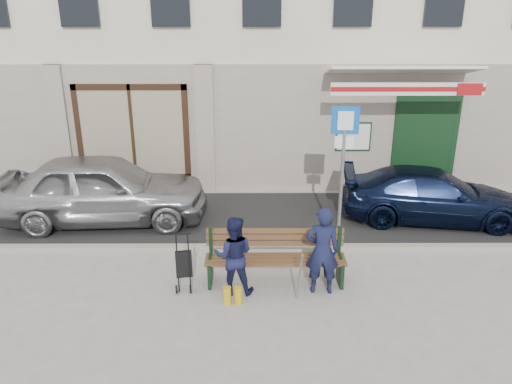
{
  "coord_description": "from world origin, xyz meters",
  "views": [
    {
      "loc": [
        -0.18,
        -7.26,
        4.52
      ],
      "look_at": [
        -0.15,
        1.6,
        1.2
      ],
      "focal_mm": 35.0,
      "sensor_mm": 36.0,
      "label": 1
    }
  ],
  "objects_px": {
    "woman": "(234,255)",
    "man": "(322,251)",
    "bench": "(273,259)",
    "parking_sign": "(343,154)",
    "car_silver": "(103,189)",
    "stroller": "(184,265)",
    "car_navy": "(432,195)"
  },
  "relations": [
    {
      "from": "woman",
      "to": "man",
      "type": "bearing_deg",
      "value": -177.35
    },
    {
      "from": "bench",
      "to": "woman",
      "type": "bearing_deg",
      "value": -154.98
    },
    {
      "from": "parking_sign",
      "to": "bench",
      "type": "relative_size",
      "value": 1.17
    },
    {
      "from": "car_silver",
      "to": "bench",
      "type": "xyz_separation_m",
      "value": [
        3.63,
        -2.66,
        -0.3
      ]
    },
    {
      "from": "woman",
      "to": "bench",
      "type": "bearing_deg",
      "value": -152.35
    },
    {
      "from": "car_silver",
      "to": "stroller",
      "type": "xyz_separation_m",
      "value": [
        2.13,
        -2.82,
        -0.34
      ]
    },
    {
      "from": "parking_sign",
      "to": "car_navy",
      "type": "bearing_deg",
      "value": 32.37
    },
    {
      "from": "car_navy",
      "to": "man",
      "type": "xyz_separation_m",
      "value": [
        -2.83,
        -3.01,
        0.19
      ]
    },
    {
      "from": "man",
      "to": "woman",
      "type": "height_order",
      "value": "man"
    },
    {
      "from": "car_navy",
      "to": "parking_sign",
      "type": "bearing_deg",
      "value": 126.26
    },
    {
      "from": "parking_sign",
      "to": "bench",
      "type": "bearing_deg",
      "value": -129.73
    },
    {
      "from": "car_silver",
      "to": "bench",
      "type": "bearing_deg",
      "value": -129.51
    },
    {
      "from": "parking_sign",
      "to": "bench",
      "type": "height_order",
      "value": "parking_sign"
    },
    {
      "from": "car_navy",
      "to": "stroller",
      "type": "distance_m",
      "value": 5.88
    },
    {
      "from": "car_silver",
      "to": "stroller",
      "type": "bearing_deg",
      "value": -146.32
    },
    {
      "from": "parking_sign",
      "to": "stroller",
      "type": "distance_m",
      "value": 3.61
    },
    {
      "from": "man",
      "to": "car_silver",
      "type": "bearing_deg",
      "value": -32.65
    },
    {
      "from": "parking_sign",
      "to": "woman",
      "type": "xyz_separation_m",
      "value": [
        -2.02,
        -1.76,
        -1.21
      ]
    },
    {
      "from": "car_silver",
      "to": "woman",
      "type": "xyz_separation_m",
      "value": [
        2.98,
        -2.96,
        -0.08
      ]
    },
    {
      "from": "car_navy",
      "to": "parking_sign",
      "type": "height_order",
      "value": "parking_sign"
    },
    {
      "from": "bench",
      "to": "car_silver",
      "type": "bearing_deg",
      "value": 143.8
    },
    {
      "from": "bench",
      "to": "woman",
      "type": "height_order",
      "value": "woman"
    },
    {
      "from": "stroller",
      "to": "bench",
      "type": "bearing_deg",
      "value": -3.83
    },
    {
      "from": "parking_sign",
      "to": "stroller",
      "type": "bearing_deg",
      "value": -147.11
    },
    {
      "from": "bench",
      "to": "stroller",
      "type": "height_order",
      "value": "bench"
    },
    {
      "from": "bench",
      "to": "woman",
      "type": "relative_size",
      "value": 1.76
    },
    {
      "from": "woman",
      "to": "stroller",
      "type": "relative_size",
      "value": 1.43
    },
    {
      "from": "man",
      "to": "woman",
      "type": "relative_size",
      "value": 1.12
    },
    {
      "from": "bench",
      "to": "stroller",
      "type": "bearing_deg",
      "value": -173.75
    },
    {
      "from": "car_navy",
      "to": "woman",
      "type": "relative_size",
      "value": 2.91
    },
    {
      "from": "man",
      "to": "woman",
      "type": "distance_m",
      "value": 1.45
    },
    {
      "from": "stroller",
      "to": "car_navy",
      "type": "bearing_deg",
      "value": 19.18
    }
  ]
}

